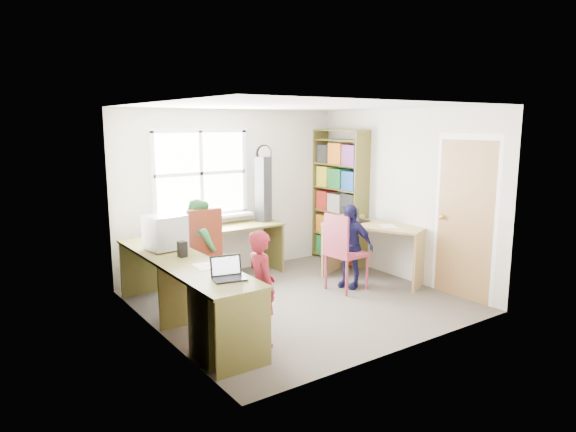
% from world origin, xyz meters
% --- Properties ---
extents(room, '(3.64, 3.44, 2.44)m').
position_xyz_m(room, '(0.01, 0.10, 1.22)').
color(room, '#473F37').
rests_on(room, ground).
extents(l_desk, '(2.38, 2.95, 0.75)m').
position_xyz_m(l_desk, '(-1.31, -0.28, 0.46)').
color(l_desk, brown).
rests_on(l_desk, ground).
extents(right_desk, '(1.15, 1.53, 0.80)m').
position_xyz_m(right_desk, '(1.42, 0.14, 0.58)').
color(right_desk, tan).
rests_on(right_desk, ground).
extents(bookshelf, '(0.30, 1.02, 2.10)m').
position_xyz_m(bookshelf, '(1.65, 1.19, 1.00)').
color(bookshelf, brown).
rests_on(bookshelf, ground).
extents(swivel_chair, '(0.58, 0.58, 1.17)m').
position_xyz_m(swivel_chair, '(-0.97, 0.52, 0.50)').
color(swivel_chair, black).
rests_on(swivel_chair, ground).
extents(wooden_chair, '(0.48, 0.48, 1.04)m').
position_xyz_m(wooden_chair, '(0.71, 0.01, 0.56)').
color(wooden_chair, maroon).
rests_on(wooden_chair, ground).
extents(crt_monitor, '(0.46, 0.42, 0.40)m').
position_xyz_m(crt_monitor, '(-1.47, 0.63, 0.96)').
color(crt_monitor, '#97989B').
rests_on(crt_monitor, l_desk).
extents(laptop_left, '(0.35, 0.31, 0.21)m').
position_xyz_m(laptop_left, '(-1.42, -0.79, 0.80)').
color(laptop_left, black).
rests_on(laptop_left, l_desk).
extents(laptop_right, '(0.26, 0.32, 0.21)m').
position_xyz_m(laptop_right, '(1.34, 0.48, 0.85)').
color(laptop_right, black).
rests_on(laptop_right, right_desk).
extents(speaker_a, '(0.09, 0.09, 0.17)m').
position_xyz_m(speaker_a, '(-1.45, 0.20, 0.84)').
color(speaker_a, black).
rests_on(speaker_a, l_desk).
extents(speaker_b, '(0.10, 0.10, 0.17)m').
position_xyz_m(speaker_b, '(-1.51, 0.76, 0.84)').
color(speaker_b, black).
rests_on(speaker_b, l_desk).
extents(cd_tower, '(0.24, 0.22, 0.96)m').
position_xyz_m(cd_tower, '(0.40, 1.46, 1.23)').
color(cd_tower, black).
rests_on(cd_tower, l_desk).
extents(game_box, '(0.34, 0.34, 0.06)m').
position_xyz_m(game_box, '(1.46, 0.67, 0.83)').
color(game_box, red).
rests_on(game_box, right_desk).
extents(paper_a, '(0.24, 0.31, 0.00)m').
position_xyz_m(paper_a, '(-1.41, -0.30, 0.75)').
color(paper_a, silver).
rests_on(paper_a, l_desk).
extents(paper_b, '(0.30, 0.33, 0.00)m').
position_xyz_m(paper_b, '(1.47, -0.06, 0.80)').
color(paper_b, silver).
rests_on(paper_b, right_desk).
extents(potted_plant, '(0.20, 0.18, 0.32)m').
position_xyz_m(potted_plant, '(-0.68, 1.47, 0.91)').
color(potted_plant, '#337F36').
rests_on(potted_plant, l_desk).
extents(person_red, '(0.33, 0.46, 1.17)m').
position_xyz_m(person_red, '(-1.05, -0.79, 0.59)').
color(person_red, maroon).
rests_on(person_red, ground).
extents(person_green, '(0.54, 0.67, 1.28)m').
position_xyz_m(person_green, '(-0.97, 0.79, 0.64)').
color(person_green, '#2A6A31').
rests_on(person_green, ground).
extents(person_navy, '(0.53, 0.72, 1.14)m').
position_xyz_m(person_navy, '(0.90, 0.10, 0.57)').
color(person_navy, '#121238').
rests_on(person_navy, ground).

